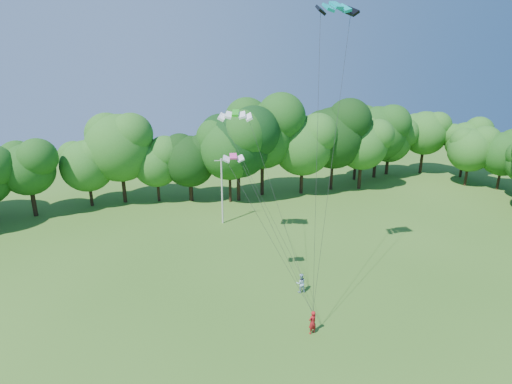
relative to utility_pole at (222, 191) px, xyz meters
name	(u,v)px	position (x,y,z in m)	size (l,w,h in m)	color
utility_pole	(222,191)	(0.00, 0.00, 0.00)	(1.54, 0.29, 7.71)	#B2B3AA
kite_flyer_left	(312,322)	(0.35, -21.62, -3.10)	(0.64, 0.42, 1.74)	#AA151A
kite_flyer_right	(301,283)	(1.92, -16.62, -3.15)	(0.80, 0.62, 1.65)	#9EC2DB
kite_teal	(336,5)	(4.28, -15.75, 17.58)	(2.96, 1.45, 0.67)	#059C9C
kite_green	(235,113)	(-0.34, -6.75, 9.47)	(3.37, 2.40, 0.55)	green
kite_pink	(233,156)	(-3.06, -14.91, 7.32)	(1.66, 1.05, 0.34)	#E74094
tree_back_center	(238,137)	(4.27, 7.26, 4.73)	(9.59, 9.59, 13.95)	#342214
tree_back_east	(357,138)	(25.05, 10.91, 2.81)	(7.48, 7.48, 10.88)	#321E14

